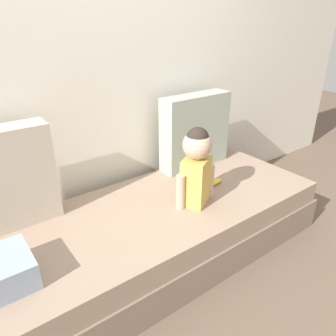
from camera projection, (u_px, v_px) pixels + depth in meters
The scene contains 7 objects.
ground_plane at pixel (151, 257), 2.19m from camera, with size 12.00×12.00×0.00m, color brown.
back_wall at pixel (96, 60), 2.08m from camera, with size 5.64×0.10×2.45m, color silver.
couch at pixel (150, 235), 2.11m from camera, with size 2.44×0.90×0.38m.
throw_pillow_left at pixel (13, 178), 1.79m from camera, with size 0.44×0.16×0.58m, color #C1B29E.
throw_pillow_right at pixel (195, 131), 2.51m from camera, with size 0.58×0.16×0.57m, color #99A393.
toddler at pixel (196, 164), 1.99m from camera, with size 0.30×0.22×0.51m.
banana at pixel (213, 183), 2.30m from camera, with size 0.17×0.04×0.04m, color yellow.
Camera 1 is at (-0.93, -1.44, 1.49)m, focal length 34.42 mm.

